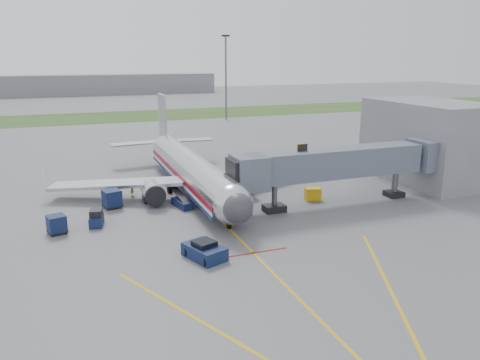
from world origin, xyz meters
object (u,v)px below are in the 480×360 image
object	(u,v)px
ramp_worker	(132,189)
pushback_tug	(204,251)
airliner	(191,169)
belt_loader	(182,203)
baggage_tug	(96,218)

from	to	relation	value
ramp_worker	pushback_tug	bearing A→B (deg)	-128.51
airliner	belt_loader	xyz separation A→B (m)	(-2.51, -5.46, -2.20)
baggage_tug	belt_loader	size ratio (longest dim) A/B	0.63
baggage_tug	ramp_worker	distance (m)	9.71
pushback_tug	ramp_worker	world-z (taller)	ramp_worker
baggage_tug	belt_loader	bearing A→B (deg)	16.01
airliner	belt_loader	world-z (taller)	airliner
baggage_tug	belt_loader	world-z (taller)	belt_loader
baggage_tug	ramp_worker	size ratio (longest dim) A/B	1.52
airliner	belt_loader	distance (m)	6.40
pushback_tug	baggage_tug	bearing A→B (deg)	124.67
baggage_tug	belt_loader	xyz separation A→B (m)	(8.92, 2.56, -0.24)
airliner	baggage_tug	size ratio (longest dim) A/B	14.74
pushback_tug	baggage_tug	xyz separation A→B (m)	(-7.42, 10.73, 0.09)
belt_loader	ramp_worker	distance (m)	7.44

